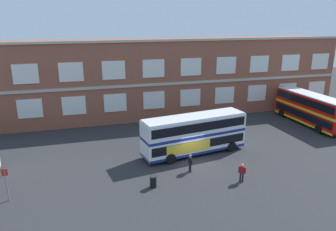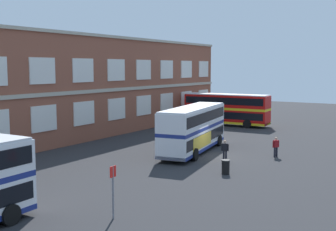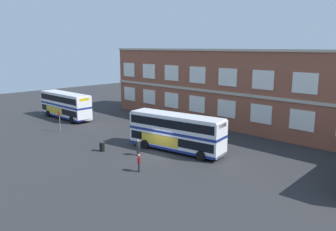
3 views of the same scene
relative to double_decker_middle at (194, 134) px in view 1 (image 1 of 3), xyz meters
The scene contains 8 objects.
ground_plane 2.27m from the double_decker_middle, 153.01° to the right, with size 120.00×120.00×0.00m, color #2B2B2D.
brick_terminal_building 16.00m from the double_decker_middle, 86.02° to the left, with size 51.67×8.19×10.93m.
double_decker_middle is the anchor object (origin of this frame).
double_decker_far 18.60m from the double_decker_middle, 15.29° to the left, with size 3.17×11.09×4.07m.
waiting_passenger 7.24m from the double_decker_middle, 75.13° to the right, with size 0.56×0.48×1.70m.
second_passenger 4.45m from the double_decker_middle, 114.83° to the right, with size 0.27×0.64×1.70m.
bus_stand_flag 17.60m from the double_decker_middle, 164.53° to the right, with size 0.44×0.10×2.70m.
station_litter_bin 8.24m from the double_decker_middle, 134.94° to the right, with size 0.60×0.60×1.03m.
Camera 1 is at (-10.37, -26.81, 13.62)m, focal length 34.39 mm.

